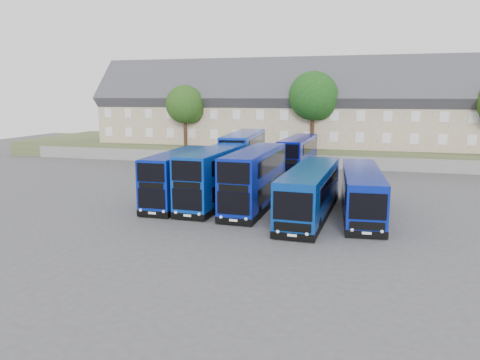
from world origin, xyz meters
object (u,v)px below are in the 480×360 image
at_px(coach_east_a, 310,193).
at_px(dd_front_left, 178,178).
at_px(dd_front_mid, 214,178).
at_px(tree_west, 186,106).
at_px(tree_mid, 315,98).

bearing_deg(coach_east_a, dd_front_left, 174.89).
bearing_deg(dd_front_mid, tree_west, 118.26).
bearing_deg(tree_mid, dd_front_left, -109.23).
bearing_deg(tree_west, tree_mid, 1.79).
height_order(dd_front_left, tree_mid, tree_mid).
bearing_deg(coach_east_a, tree_mid, 98.54).
bearing_deg(dd_front_mid, dd_front_left, -171.45).
bearing_deg(dd_front_left, tree_west, 108.61).
relative_size(coach_east_a, tree_mid, 1.37).
height_order(dd_front_left, dd_front_mid, dd_front_mid).
xyz_separation_m(dd_front_mid, tree_mid, (5.03, 22.26, 5.98)).
distance_m(dd_front_mid, tree_mid, 23.59).
height_order(tree_west, tree_mid, tree_mid).
bearing_deg(dd_front_left, tree_mid, 69.24).
height_order(coach_east_a, tree_west, tree_west).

